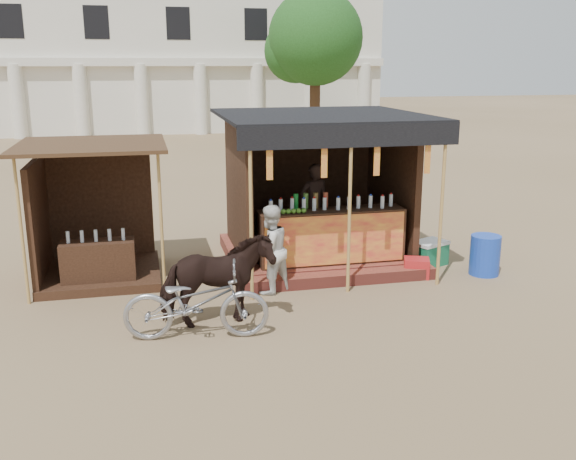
# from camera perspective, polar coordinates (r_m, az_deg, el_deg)

# --- Properties ---
(ground) EXTENTS (120.00, 120.00, 0.00)m
(ground) POSITION_cam_1_polar(r_m,az_deg,el_deg) (9.05, 2.30, -9.28)
(ground) COLOR #846B4C
(ground) RESTS_ON ground
(main_stall) EXTENTS (3.60, 3.61, 2.78)m
(main_stall) POSITION_cam_1_polar(r_m,az_deg,el_deg) (12.06, 2.75, 1.97)
(main_stall) COLOR brown
(main_stall) RESTS_ON ground
(secondary_stall) EXTENTS (2.40, 2.40, 2.38)m
(secondary_stall) POSITION_cam_1_polar(r_m,az_deg,el_deg) (11.60, -17.33, -0.08)
(secondary_stall) COLOR #3D2416
(secondary_stall) RESTS_ON ground
(cow) EXTENTS (1.67, 0.93, 1.34)m
(cow) POSITION_cam_1_polar(r_m,az_deg,el_deg) (9.18, -6.34, -4.51)
(cow) COLOR black
(cow) RESTS_ON ground
(motorbike) EXTENTS (2.04, 0.95, 1.03)m
(motorbike) POSITION_cam_1_polar(r_m,az_deg,el_deg) (8.84, -8.17, -6.39)
(motorbike) COLOR gray
(motorbike) RESTS_ON ground
(bystander) EXTENTS (0.90, 0.84, 1.47)m
(bystander) POSITION_cam_1_polar(r_m,az_deg,el_deg) (10.40, -1.62, -1.74)
(bystander) COLOR silver
(bystander) RESTS_ON ground
(blue_barrel) EXTENTS (0.54, 0.54, 0.71)m
(blue_barrel) POSITION_cam_1_polar(r_m,az_deg,el_deg) (11.92, 17.10, -2.14)
(blue_barrel) COLOR #183EBA
(blue_barrel) RESTS_ON ground
(red_crate) EXTENTS (0.53, 0.49, 0.34)m
(red_crate) POSITION_cam_1_polar(r_m,az_deg,el_deg) (11.53, 11.34, -3.31)
(red_crate) COLOR #AF1D1E
(red_crate) RESTS_ON ground
(cooler) EXTENTS (0.76, 0.66, 0.46)m
(cooler) POSITION_cam_1_polar(r_m,az_deg,el_deg) (12.25, 12.46, -2.00)
(cooler) COLOR #187046
(cooler) RESTS_ON ground
(background_building) EXTENTS (26.00, 7.45, 8.18)m
(background_building) POSITION_cam_1_polar(r_m,az_deg,el_deg) (37.92, -13.08, 14.76)
(background_building) COLOR silver
(background_building) RESTS_ON ground
(tree) EXTENTS (4.50, 4.40, 7.00)m
(tree) POSITION_cam_1_polar(r_m,az_deg,el_deg) (31.18, 2.03, 16.42)
(tree) COLOR #382314
(tree) RESTS_ON ground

